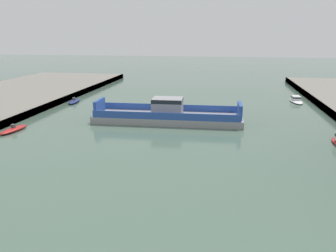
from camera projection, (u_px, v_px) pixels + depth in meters
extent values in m
cube|color=#939399|center=(168.00, 118.00, 52.35)|extent=(23.70, 7.02, 1.10)
cube|color=#284CA3|center=(170.00, 108.00, 55.00)|extent=(22.57, 0.81, 1.10)
cube|color=#284CA3|center=(165.00, 116.00, 49.10)|extent=(22.57, 0.81, 1.10)
cube|color=#939399|center=(168.00, 107.00, 51.83)|extent=(4.81, 3.61, 2.75)
cube|color=black|center=(168.00, 100.00, 51.55)|extent=(4.85, 3.65, 0.60)
cube|color=#284CA3|center=(240.00, 110.00, 50.42)|extent=(0.64, 4.43, 2.20)
cube|color=#284CA3|center=(99.00, 106.00, 53.39)|extent=(0.64, 4.43, 2.20)
ellipsoid|color=white|center=(296.00, 101.00, 67.60)|extent=(2.47, 6.34, 0.42)
cube|color=silver|center=(296.00, 98.00, 67.88)|extent=(1.62, 2.26, 0.81)
cube|color=black|center=(296.00, 97.00, 67.86)|extent=(1.67, 2.32, 0.24)
ellipsoid|color=red|center=(14.00, 129.00, 47.20)|extent=(2.06, 5.32, 0.56)
cube|color=#4C4C51|center=(13.00, 126.00, 47.05)|extent=(0.56, 0.46, 0.50)
ellipsoid|color=navy|center=(74.00, 101.00, 67.05)|extent=(2.34, 5.45, 0.59)
cube|color=#4C4C51|center=(74.00, 99.00, 66.91)|extent=(0.63, 0.47, 0.50)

